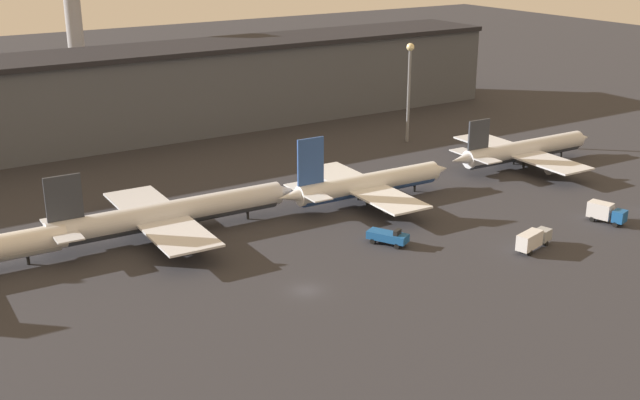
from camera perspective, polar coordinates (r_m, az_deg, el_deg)
ground at (r=113.72m, az=-0.98°, el=-6.44°), size 600.00×600.00×0.00m
terminal_building at (r=193.15m, az=-15.78°, el=6.94°), size 218.40×22.16×20.97m
airplane_1 at (r=134.24m, az=-10.79°, el=-1.02°), size 48.12×33.24×12.92m
airplane_2 at (r=148.13m, az=3.37°, el=1.13°), size 37.44×31.41×13.75m
airplane_3 at (r=175.43m, az=14.26°, el=3.45°), size 39.29×33.43×11.51m
service_vehicle_0 at (r=146.41m, az=19.63°, el=-0.81°), size 4.11×6.79×3.40m
service_vehicle_3 at (r=130.87m, az=14.91°, el=-2.71°), size 8.24×3.99×3.23m
service_vehicle_4 at (r=129.26m, az=4.86°, el=-2.61°), size 5.28×7.00×2.80m
lamp_post_1 at (r=187.61m, az=6.36°, el=8.54°), size 1.80×1.80×23.09m
control_tower at (r=230.92m, az=-17.15°, el=12.48°), size 9.00×9.00×43.83m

